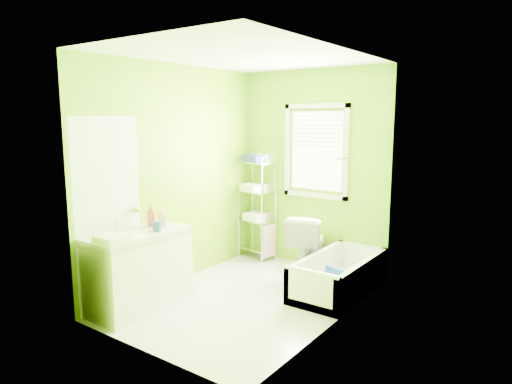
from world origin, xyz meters
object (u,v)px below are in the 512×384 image
Objects in this scene: toilet at (308,243)px; vanity at (139,268)px; wire_shelf_unit at (258,196)px; bathtub at (337,281)px.

toilet is 2.19m from vanity.
wire_shelf_unit reaches higher than vanity.
bathtub is 1.78m from wire_shelf_unit.
vanity is 0.73× the size of wire_shelf_unit.
bathtub is at bearing -20.25° from wire_shelf_unit.
wire_shelf_unit is (-1.51, 0.56, 0.75)m from bathtub.
toilet reaches higher than bathtub.
bathtub is at bearing 130.55° from toilet.
vanity reaches higher than bathtub.
toilet is at bearing -9.59° from wire_shelf_unit.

